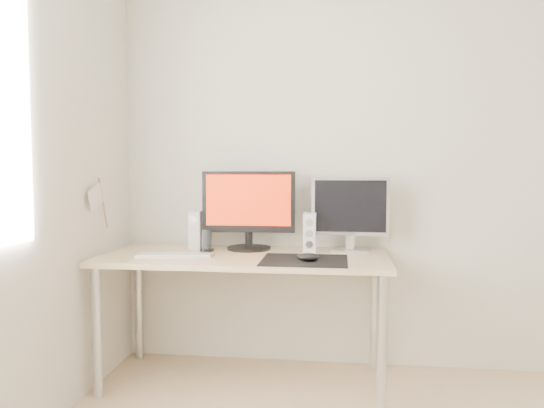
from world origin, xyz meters
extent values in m
plane|color=silver|center=(0.00, 1.75, 1.25)|extent=(3.50, 0.00, 3.50)
cube|color=black|center=(-0.58, 1.24, 0.73)|extent=(0.45, 0.40, 0.00)
ellipsoid|color=black|center=(-0.56, 1.21, 0.75)|extent=(0.12, 0.07, 0.04)
cube|color=#D1B587|center=(-0.93, 1.38, 0.71)|extent=(1.60, 0.70, 0.03)
cylinder|color=silver|center=(-1.67, 1.09, 0.35)|extent=(0.05, 0.05, 0.70)
cylinder|color=silver|center=(-0.19, 1.09, 0.35)|extent=(0.05, 0.05, 0.70)
cylinder|color=silver|center=(-1.67, 1.67, 0.35)|extent=(0.05, 0.05, 0.70)
cylinder|color=silver|center=(-0.19, 1.67, 0.35)|extent=(0.05, 0.05, 0.70)
cylinder|color=black|center=(-0.94, 1.58, 0.74)|extent=(0.27, 0.27, 0.02)
cylinder|color=black|center=(-0.94, 1.58, 0.81)|extent=(0.05, 0.05, 0.12)
cube|color=black|center=(-0.94, 1.57, 1.02)|extent=(0.55, 0.07, 0.36)
cube|color=red|center=(-0.94, 1.54, 1.03)|extent=(0.50, 0.02, 0.30)
cube|color=silver|center=(-0.34, 1.59, 0.74)|extent=(0.22, 0.16, 0.01)
cube|color=silver|center=(-0.34, 1.59, 0.80)|extent=(0.05, 0.04, 0.10)
cube|color=#ADADB0|center=(-0.34, 1.59, 0.99)|extent=(0.45, 0.05, 0.34)
cube|color=black|center=(-0.34, 1.57, 0.99)|extent=(0.41, 0.01, 0.30)
cube|color=silver|center=(-1.26, 1.56, 0.84)|extent=(0.07, 0.08, 0.23)
cylinder|color=silver|center=(-1.26, 1.52, 0.78)|extent=(0.04, 0.01, 0.04)
cylinder|color=silver|center=(-1.26, 1.52, 0.84)|extent=(0.04, 0.01, 0.04)
cylinder|color=silver|center=(-1.26, 1.52, 0.91)|extent=(0.04, 0.01, 0.04)
cube|color=white|center=(-0.57, 1.52, 0.84)|extent=(0.07, 0.08, 0.23)
cylinder|color=#ACACAE|center=(-0.57, 1.48, 0.78)|extent=(0.04, 0.01, 0.04)
cylinder|color=#B1B2B4|center=(-0.57, 1.48, 0.84)|extent=(0.04, 0.01, 0.04)
cylinder|color=#B5B5B8|center=(-0.57, 1.48, 0.91)|extent=(0.04, 0.01, 0.04)
cube|color=silver|center=(-1.30, 1.28, 0.73)|extent=(0.43, 0.16, 0.01)
cube|color=silver|center=(-1.30, 1.28, 0.74)|extent=(0.41, 0.14, 0.01)
cube|color=black|center=(-1.17, 1.47, 0.74)|extent=(0.07, 0.06, 0.01)
cube|color=black|center=(-1.17, 1.47, 0.80)|extent=(0.05, 0.03, 0.11)
cylinder|color=#A57F54|center=(-1.72, 1.30, 1.02)|extent=(0.01, 0.10, 0.29)
cube|color=white|center=(-1.72, 1.21, 1.06)|extent=(0.00, 0.19, 0.15)
camera|label=1|loc=(-0.40, -1.52, 1.22)|focal=35.00mm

